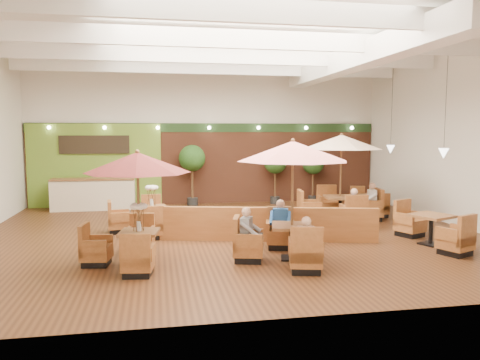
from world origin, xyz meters
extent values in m
plane|color=#381E0F|center=(0.00, 0.00, 0.00)|extent=(14.00, 14.00, 0.00)
cube|color=silver|center=(0.00, 6.00, 2.75)|extent=(14.00, 0.04, 5.50)
cube|color=silver|center=(0.00, -6.00, 2.75)|extent=(14.00, 0.04, 5.50)
cube|color=silver|center=(7.00, 0.00, 2.75)|extent=(0.04, 12.00, 5.50)
cube|color=white|center=(0.00, 0.00, 5.50)|extent=(14.00, 12.00, 0.04)
cube|color=brown|center=(0.00, 5.94, 1.60)|extent=(13.90, 0.10, 3.20)
cube|color=#1E3819|center=(0.00, 5.93, 3.05)|extent=(13.90, 0.12, 0.35)
cube|color=olive|center=(-4.40, 5.88, 1.60)|extent=(5.00, 0.08, 3.20)
cube|color=black|center=(-4.40, 5.80, 2.40)|extent=(2.60, 0.08, 0.70)
cube|color=white|center=(3.50, 0.00, 4.95)|extent=(0.60, 11.00, 0.60)
cube|color=white|center=(0.00, -4.00, 5.15)|extent=(13.60, 0.12, 0.45)
cube|color=white|center=(0.00, -1.30, 5.15)|extent=(13.60, 0.12, 0.45)
cube|color=white|center=(0.00, 1.30, 5.15)|extent=(13.60, 0.12, 0.45)
cube|color=white|center=(0.00, 4.00, 5.15)|extent=(13.60, 0.12, 0.45)
cylinder|color=black|center=(5.80, -1.00, 3.90)|extent=(0.01, 0.01, 3.20)
cone|color=white|center=(5.80, -1.00, 2.30)|extent=(0.28, 0.28, 0.28)
cylinder|color=black|center=(5.80, 2.00, 3.90)|extent=(0.01, 0.01, 3.20)
cone|color=white|center=(5.80, 2.00, 2.30)|extent=(0.28, 0.28, 0.28)
sphere|color=#FFEAC6|center=(-6.00, 5.70, 3.05)|extent=(0.14, 0.14, 0.14)
sphere|color=#FFEAC6|center=(-4.00, 5.70, 3.05)|extent=(0.14, 0.14, 0.14)
sphere|color=#FFEAC6|center=(-2.00, 5.70, 3.05)|extent=(0.14, 0.14, 0.14)
sphere|color=#FFEAC6|center=(0.00, 5.70, 3.05)|extent=(0.14, 0.14, 0.14)
sphere|color=#FFEAC6|center=(2.00, 5.70, 3.05)|extent=(0.14, 0.14, 0.14)
sphere|color=#FFEAC6|center=(4.00, 5.70, 3.05)|extent=(0.14, 0.14, 0.14)
sphere|color=#FFEAC6|center=(6.00, 5.70, 3.05)|extent=(0.14, 0.14, 0.14)
cube|color=beige|center=(-4.40, 5.10, 0.55)|extent=(3.00, 0.70, 1.10)
cube|color=brown|center=(-4.40, 5.10, 1.15)|extent=(3.00, 0.75, 0.06)
cube|color=brown|center=(0.43, -0.82, 0.45)|extent=(6.41, 1.69, 0.91)
cube|color=brown|center=(-2.50, -2.44, 0.70)|extent=(0.94, 0.94, 0.06)
cylinder|color=black|center=(-2.50, -2.44, 0.36)|extent=(0.10, 0.10, 0.64)
cube|color=black|center=(-2.50, -2.44, 0.02)|extent=(0.50, 0.50, 0.04)
cube|color=brown|center=(-2.50, -3.36, 0.29)|extent=(0.68, 0.68, 0.31)
cube|color=brown|center=(-2.46, -3.61, 0.58)|extent=(0.61, 0.18, 0.68)
cube|color=brown|center=(-2.77, -3.32, 0.48)|extent=(0.16, 0.54, 0.27)
cube|color=brown|center=(-2.22, -3.40, 0.48)|extent=(0.16, 0.54, 0.27)
cube|color=black|center=(-2.50, -3.36, 0.07)|extent=(0.61, 0.61, 0.14)
cube|color=brown|center=(-2.50, -1.52, 0.29)|extent=(0.68, 0.68, 0.31)
cube|color=brown|center=(-2.53, -1.27, 0.58)|extent=(0.61, 0.18, 0.68)
cube|color=brown|center=(-2.22, -1.56, 0.48)|extent=(0.16, 0.54, 0.27)
cube|color=brown|center=(-2.77, -1.48, 0.48)|extent=(0.16, 0.54, 0.27)
cube|color=black|center=(-2.50, -1.52, 0.07)|extent=(0.61, 0.61, 0.14)
cube|color=brown|center=(-3.42, -2.44, 0.29)|extent=(0.68, 0.68, 0.31)
cube|color=brown|center=(-3.17, -2.40, 0.58)|extent=(0.18, 0.61, 0.68)
cube|color=brown|center=(-3.38, -2.16, 0.48)|extent=(0.54, 0.16, 0.27)
cube|color=brown|center=(-3.46, -2.72, 0.48)|extent=(0.54, 0.16, 0.27)
cube|color=black|center=(-3.42, -2.44, 0.07)|extent=(0.61, 0.61, 0.14)
cylinder|color=brown|center=(-2.50, -2.44, 1.21)|extent=(0.06, 0.06, 2.42)
cone|color=#581B19|center=(-2.50, -2.44, 2.24)|extent=(2.32, 2.32, 0.45)
sphere|color=brown|center=(-2.50, -2.44, 2.47)|extent=(0.10, 0.10, 0.10)
cylinder|color=silver|center=(-2.50, -2.44, 0.84)|extent=(0.10, 0.10, 0.22)
cube|color=brown|center=(0.92, -2.72, 0.76)|extent=(1.10, 1.10, 0.06)
cylinder|color=black|center=(0.92, -2.72, 0.39)|extent=(0.11, 0.11, 0.70)
cube|color=black|center=(0.92, -2.72, 0.02)|extent=(0.58, 0.58, 0.04)
cube|color=brown|center=(0.92, -3.72, 0.32)|extent=(0.80, 0.80, 0.34)
cube|color=brown|center=(0.99, -3.99, 0.64)|extent=(0.66, 0.26, 0.74)
cube|color=brown|center=(0.62, -3.65, 0.53)|extent=(0.23, 0.59, 0.30)
cube|color=brown|center=(1.22, -3.80, 0.53)|extent=(0.23, 0.59, 0.30)
cube|color=black|center=(0.92, -3.72, 0.07)|extent=(0.71, 0.71, 0.15)
cube|color=brown|center=(0.92, -1.71, 0.32)|extent=(0.80, 0.80, 0.34)
cube|color=brown|center=(0.85, -1.44, 0.64)|extent=(0.66, 0.26, 0.74)
cube|color=brown|center=(1.22, -1.78, 0.53)|extent=(0.23, 0.59, 0.30)
cube|color=brown|center=(0.62, -1.63, 0.53)|extent=(0.23, 0.59, 0.30)
cube|color=black|center=(0.92, -1.71, 0.07)|extent=(0.71, 0.71, 0.15)
cube|color=brown|center=(-0.09, -2.72, 0.32)|extent=(0.80, 0.80, 0.34)
cube|color=brown|center=(0.18, -2.65, 0.64)|extent=(0.26, 0.66, 0.74)
cube|color=brown|center=(-0.01, -2.42, 0.53)|extent=(0.59, 0.23, 0.30)
cube|color=brown|center=(-0.17, -3.01, 0.53)|extent=(0.59, 0.23, 0.30)
cube|color=black|center=(-0.09, -2.72, 0.07)|extent=(0.71, 0.71, 0.15)
cylinder|color=brown|center=(0.92, -2.72, 1.33)|extent=(0.06, 0.06, 2.65)
cone|color=#F37B75|center=(0.92, -2.72, 2.47)|extent=(2.55, 2.55, 0.45)
sphere|color=brown|center=(0.92, -2.72, 2.70)|extent=(0.10, 0.10, 0.10)
cube|color=brown|center=(3.74, 1.31, 0.79)|extent=(1.05, 1.05, 0.07)
cylinder|color=black|center=(3.74, 1.31, 0.41)|extent=(0.11, 0.11, 0.73)
cube|color=black|center=(3.74, 1.31, 0.02)|extent=(0.56, 0.56, 0.04)
cube|color=brown|center=(3.74, 0.26, 0.33)|extent=(0.77, 0.77, 0.35)
cube|color=brown|center=(3.77, -0.02, 0.66)|extent=(0.69, 0.20, 0.77)
cube|color=brown|center=(3.42, 0.30, 0.55)|extent=(0.17, 0.61, 0.31)
cube|color=brown|center=(4.05, 0.22, 0.55)|extent=(0.17, 0.61, 0.31)
cube|color=black|center=(3.74, 0.26, 0.08)|extent=(0.68, 0.68, 0.15)
cube|color=brown|center=(3.74, 2.36, 0.33)|extent=(0.77, 0.77, 0.35)
cube|color=brown|center=(3.70, 2.64, 0.66)|extent=(0.69, 0.20, 0.77)
cube|color=brown|center=(4.05, 2.31, 0.55)|extent=(0.17, 0.61, 0.31)
cube|color=brown|center=(3.42, 2.40, 0.55)|extent=(0.17, 0.61, 0.31)
cube|color=black|center=(3.74, 2.36, 0.08)|extent=(0.68, 0.68, 0.15)
cube|color=brown|center=(2.69, 1.31, 0.33)|extent=(0.77, 0.77, 0.35)
cube|color=brown|center=(2.97, 1.35, 0.66)|extent=(0.20, 0.69, 0.77)
cube|color=brown|center=(2.73, 1.63, 0.55)|extent=(0.61, 0.17, 0.31)
cube|color=brown|center=(2.65, 0.99, 0.55)|extent=(0.61, 0.17, 0.31)
cube|color=black|center=(2.69, 1.31, 0.08)|extent=(0.68, 0.68, 0.15)
cube|color=brown|center=(4.78, 1.31, 0.33)|extent=(0.77, 0.77, 0.35)
cube|color=brown|center=(4.50, 1.27, 0.66)|extent=(0.20, 0.69, 0.77)
cube|color=brown|center=(4.74, 0.99, 0.55)|extent=(0.61, 0.17, 0.31)
cube|color=brown|center=(4.82, 1.63, 0.55)|extent=(0.61, 0.17, 0.31)
cube|color=black|center=(4.78, 1.31, 0.08)|extent=(0.68, 0.68, 0.15)
cylinder|color=brown|center=(3.74, 1.31, 1.38)|extent=(0.06, 0.06, 2.76)
cone|color=beige|center=(3.74, 1.31, 2.58)|extent=(2.64, 2.64, 0.45)
sphere|color=brown|center=(3.74, 1.31, 2.81)|extent=(0.10, 0.10, 0.10)
cube|color=brown|center=(-2.25, 0.86, 0.71)|extent=(0.92, 0.92, 0.06)
cylinder|color=black|center=(-2.25, 0.86, 0.36)|extent=(0.10, 0.10, 0.65)
cube|color=black|center=(-2.25, 0.86, 0.02)|extent=(0.49, 0.49, 0.04)
cube|color=brown|center=(-2.25, -0.07, 0.29)|extent=(0.67, 0.67, 0.31)
cube|color=brown|center=(-2.27, -0.33, 0.59)|extent=(0.62, 0.17, 0.69)
cube|color=brown|center=(-2.53, -0.11, 0.49)|extent=(0.14, 0.55, 0.28)
cube|color=brown|center=(-1.96, -0.04, 0.49)|extent=(0.14, 0.55, 0.28)
cube|color=black|center=(-2.25, -0.07, 0.07)|extent=(0.60, 0.60, 0.14)
cube|color=brown|center=(-2.25, 1.79, 0.29)|extent=(0.67, 0.67, 0.31)
cube|color=brown|center=(-2.22, 2.05, 0.59)|extent=(0.62, 0.17, 0.69)
cube|color=brown|center=(-1.96, 1.83, 0.49)|extent=(0.14, 0.55, 0.28)
cube|color=brown|center=(-2.53, 1.76, 0.49)|extent=(0.14, 0.55, 0.28)
cube|color=black|center=(-2.25, 1.79, 0.07)|extent=(0.60, 0.60, 0.14)
cube|color=brown|center=(-3.18, 0.86, 0.29)|extent=(0.67, 0.67, 0.31)
cube|color=brown|center=(-2.92, 0.83, 0.59)|extent=(0.17, 0.62, 0.69)
cube|color=brown|center=(-3.21, 1.14, 0.49)|extent=(0.55, 0.14, 0.28)
cube|color=brown|center=(-3.15, 0.58, 0.49)|extent=(0.55, 0.14, 0.28)
cube|color=black|center=(-3.18, 0.86, 0.07)|extent=(0.60, 0.60, 0.14)
cylinder|color=silver|center=(-2.25, 0.86, 0.85)|extent=(0.10, 0.10, 0.22)
cube|color=brown|center=(4.83, -2.06, 0.76)|extent=(1.18, 1.18, 0.06)
cylinder|color=black|center=(4.83, -2.06, 0.39)|extent=(0.11, 0.11, 0.70)
cube|color=black|center=(4.83, -2.06, 0.02)|extent=(0.62, 0.62, 0.04)
cube|color=brown|center=(4.83, -3.06, 0.32)|extent=(0.86, 0.86, 0.34)
cube|color=brown|center=(4.72, -3.31, 0.63)|extent=(0.64, 0.36, 0.74)
cube|color=brown|center=(4.55, -3.18, 0.53)|extent=(0.31, 0.57, 0.30)
cube|color=brown|center=(5.11, -2.94, 0.53)|extent=(0.31, 0.57, 0.30)
cube|color=black|center=(4.83, -3.06, 0.07)|extent=(0.76, 0.76, 0.15)
cube|color=brown|center=(4.83, -1.06, 0.32)|extent=(0.86, 0.86, 0.34)
cube|color=brown|center=(4.94, -0.81, 0.63)|extent=(0.64, 0.36, 0.74)
cube|color=brown|center=(5.11, -0.94, 0.53)|extent=(0.31, 0.57, 0.30)
cube|color=brown|center=(4.55, -1.18, 0.53)|extent=(0.31, 0.57, 0.30)
cube|color=black|center=(4.83, -1.06, 0.07)|extent=(0.76, 0.76, 0.15)
cube|color=brown|center=(5.40, 2.71, 0.64)|extent=(0.88, 0.88, 0.05)
cylinder|color=black|center=(5.40, 2.71, 0.33)|extent=(0.09, 0.09, 0.58)
cube|color=black|center=(5.40, 2.71, 0.02)|extent=(0.47, 0.47, 0.04)
cube|color=brown|center=(5.40, 1.87, 0.26)|extent=(0.64, 0.64, 0.28)
cube|color=brown|center=(5.44, 1.64, 0.53)|extent=(0.55, 0.19, 0.62)
cube|color=brown|center=(5.15, 1.92, 0.44)|extent=(0.16, 0.49, 0.25)
cube|color=brown|center=(5.65, 1.82, 0.44)|extent=(0.16, 0.49, 0.25)
cube|color=black|center=(5.40, 1.87, 0.06)|extent=(0.57, 0.57, 0.12)
cube|color=brown|center=(5.40, 3.55, 0.26)|extent=(0.64, 0.64, 0.28)
cube|color=brown|center=(5.36, 3.77, 0.53)|extent=(0.55, 0.19, 0.62)
cube|color=brown|center=(5.65, 3.50, 0.44)|extent=(0.16, 0.49, 0.25)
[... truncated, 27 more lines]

